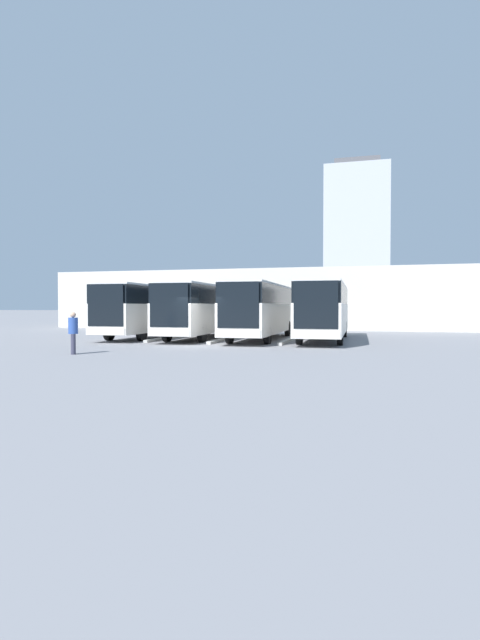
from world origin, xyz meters
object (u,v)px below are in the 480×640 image
(bus_1, at_px, (262,309))
(bus_2, at_px, (205,309))
(bus_0, at_px, (325,309))
(pedestrian, at_px, (73,332))
(bus_3, at_px, (151,309))

(bus_1, bearing_deg, bus_2, -5.95)
(bus_0, xyz_separation_m, pedestrian, (9.39, 11.74, -0.92))
(bus_1, relative_size, bus_3, 1.00)
(bus_0, bearing_deg, bus_3, -3.46)
(bus_0, bearing_deg, bus_2, -2.84)
(bus_2, relative_size, pedestrian, 6.99)
(bus_1, height_order, bus_3, same)
(bus_0, distance_m, pedestrian, 15.07)
(bus_0, height_order, bus_3, same)
(bus_3, bearing_deg, bus_1, 174.67)
(bus_0, relative_size, pedestrian, 6.99)
(bus_0, xyz_separation_m, bus_1, (3.83, 0.13, 0.00))
(bus_0, height_order, bus_1, same)
(bus_3, height_order, pedestrian, bus_3)
(bus_1, height_order, bus_2, same)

